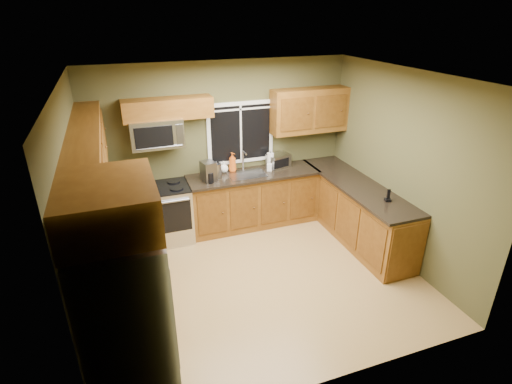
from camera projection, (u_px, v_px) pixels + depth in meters
floor at (261, 278)px, 5.52m from camera, size 4.20×4.20×0.00m
ceiling at (262, 78)px, 4.39m from camera, size 4.20×4.20×0.00m
back_wall at (223, 146)px, 6.50m from camera, size 4.20×0.00×4.20m
front_wall at (335, 270)px, 3.42m from camera, size 4.20×0.00×4.20m
left_wall at (80, 216)px, 4.31m from camera, size 0.00×3.60×3.60m
right_wall at (401, 168)px, 5.60m from camera, size 0.00×3.60×3.60m
window at (241, 133)px, 6.49m from camera, size 1.12×0.03×1.02m
base_cabinets_left at (119, 257)px, 5.19m from camera, size 0.60×2.65×0.90m
countertop_left at (116, 225)px, 5.00m from camera, size 0.65×2.65×0.04m
base_cabinets_back at (253, 200)px, 6.74m from camera, size 2.17×0.60×0.90m
countertop_back at (254, 175)px, 6.53m from camera, size 2.17×0.65×0.04m
base_cabinets_peninsula at (355, 212)px, 6.35m from camera, size 0.60×2.52×0.90m
countertop_peninsula at (357, 185)px, 6.15m from camera, size 0.65×2.50×0.04m
upper_cabinets_left at (89, 156)px, 4.56m from camera, size 0.33×2.65×0.72m
upper_cabinets_back_left at (168, 109)px, 5.79m from camera, size 1.30×0.33×0.30m
upper_cabinets_back_right at (309, 110)px, 6.59m from camera, size 1.30×0.33×0.72m
upper_cabinet_over_fridge at (108, 206)px, 3.03m from camera, size 0.72×0.90×0.38m
refrigerator at (128, 321)px, 3.50m from camera, size 0.74×0.90×1.80m
range at (166, 213)px, 6.26m from camera, size 0.76×0.69×0.94m
microwave at (157, 133)px, 5.85m from camera, size 0.76×0.41×0.42m
sink at (247, 173)px, 6.49m from camera, size 0.60×0.42×0.36m
toaster_oven at (278, 161)px, 6.74m from camera, size 0.41×0.36×0.22m
coffee_maker at (209, 172)px, 6.17m from camera, size 0.24×0.29×0.32m
kettle at (216, 170)px, 6.29m from camera, size 0.21×0.21×0.29m
paper_towel_roll at (270, 161)px, 6.69m from camera, size 0.12×0.12×0.29m
soap_bottle_a at (232, 162)px, 6.54m from camera, size 0.16×0.16×0.32m
soap_bottle_b at (269, 166)px, 6.59m from camera, size 0.10×0.10×0.17m
soap_bottle_c at (224, 167)px, 6.53m from camera, size 0.16×0.16×0.19m
cordless_phone at (388, 198)px, 5.56m from camera, size 0.10×0.10×0.18m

